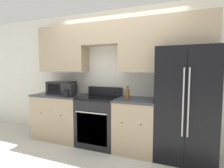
{
  "coord_description": "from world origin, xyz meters",
  "views": [
    {
      "loc": [
        1.17,
        -2.64,
        1.45
      ],
      "look_at": [
        0.0,
        0.31,
        1.17
      ],
      "focal_mm": 28.0,
      "sensor_mm": 36.0,
      "label": 1
    }
  ],
  "objects_px": {
    "refrigerator": "(185,104)",
    "bottle": "(127,94)",
    "microwave": "(61,88)",
    "oven_range": "(99,120)"
  },
  "relations": [
    {
      "from": "oven_range",
      "to": "microwave",
      "type": "bearing_deg",
      "value": 175.95
    },
    {
      "from": "microwave",
      "to": "bottle",
      "type": "xyz_separation_m",
      "value": [
        1.5,
        -0.14,
        -0.04
      ]
    },
    {
      "from": "refrigerator",
      "to": "microwave",
      "type": "distance_m",
      "value": 2.43
    },
    {
      "from": "oven_range",
      "to": "bottle",
      "type": "xyz_separation_m",
      "value": [
        0.58,
        -0.08,
        0.55
      ]
    },
    {
      "from": "microwave",
      "to": "bottle",
      "type": "bearing_deg",
      "value": -5.49
    },
    {
      "from": "microwave",
      "to": "bottle",
      "type": "distance_m",
      "value": 1.5
    },
    {
      "from": "oven_range",
      "to": "bottle",
      "type": "bearing_deg",
      "value": -7.73
    },
    {
      "from": "oven_range",
      "to": "bottle",
      "type": "distance_m",
      "value": 0.8
    },
    {
      "from": "oven_range",
      "to": "microwave",
      "type": "height_order",
      "value": "microwave"
    },
    {
      "from": "refrigerator",
      "to": "bottle",
      "type": "relative_size",
      "value": 7.83
    }
  ]
}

